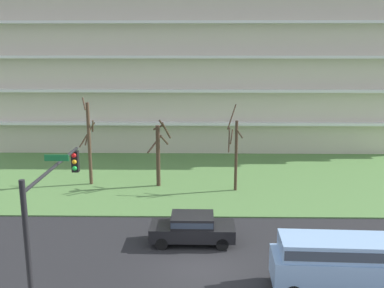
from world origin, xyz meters
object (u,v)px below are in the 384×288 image
Objects in this scene: van_blue_near_left at (335,260)px; sedan_black_center_left at (192,227)px; tree_center at (235,152)px; tree_left at (159,151)px; traffic_signal_mast at (49,216)px; tree_far_left at (89,142)px.

sedan_black_center_left is at bearing 145.66° from van_blue_near_left.
tree_center is at bearing 105.99° from van_blue_near_left.
tree_left is at bearing -74.26° from sedan_black_center_left.
tree_center is 9.25m from sedan_black_center_left.
tree_center is at bearing 63.56° from traffic_signal_mast.
traffic_signal_mast is at bearing -97.93° from tree_left.
tree_left is at bearing -3.90° from tree_far_left.
tree_far_left is 1.48× the size of sedan_black_center_left.
traffic_signal_mast is at bearing -80.48° from tree_far_left.
traffic_signal_mast reaches higher than tree_center.
van_blue_near_left is at bearing -46.18° from tree_far_left.
traffic_signal_mast reaches higher than van_blue_near_left.
tree_far_left is 17.17m from traffic_signal_mast.
tree_left is 0.81× the size of traffic_signal_mast.
tree_center is at bearing -108.09° from sedan_black_center_left.
tree_left is 16.47m from van_blue_near_left.
tree_center reaches higher than van_blue_near_left.
tree_left is 0.82× the size of tree_center.
traffic_signal_mast is (-7.77, -15.62, 1.43)m from tree_center.
tree_far_left is at bearing 173.12° from tree_center.
sedan_black_center_left is (2.59, -9.48, -1.80)m from tree_left.
tree_far_left reaches higher than traffic_signal_mast.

